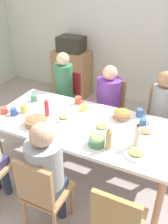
# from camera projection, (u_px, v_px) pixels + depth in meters

# --- Properties ---
(ground_plane) EXTENTS (6.94, 6.94, 0.00)m
(ground_plane) POSITION_uv_depth(u_px,v_px,m) (84.00, 170.00, 3.20)
(ground_plane) COLOR #A79A96
(wall_back) EXTENTS (6.02, 0.12, 2.60)m
(wall_back) POSITION_uv_depth(u_px,v_px,m) (139.00, 33.00, 4.28)
(wall_back) COLOR silver
(wall_back) RESTS_ON ground_plane
(dining_table) EXTENTS (2.18, 1.02, 0.74)m
(dining_table) POSITION_uv_depth(u_px,v_px,m) (84.00, 128.00, 2.86)
(dining_table) COLOR white
(dining_table) RESTS_ON ground_plane
(chair_0) EXTENTS (0.40, 0.40, 0.90)m
(chair_0) POSITION_uv_depth(u_px,v_px,m) (117.00, 222.00, 1.98)
(chair_0) COLOR tan
(chair_0) RESTS_ON ground_plane
(chair_1) EXTENTS (0.40, 0.40, 0.90)m
(chair_1) POSITION_uv_depth(u_px,v_px,m) (160.00, 117.00, 3.36)
(chair_1) COLOR #AB7F5A
(chair_1) RESTS_ON ground_plane
(person_1) EXTENTS (0.30, 0.30, 1.21)m
(person_1) POSITION_uv_depth(u_px,v_px,m) (161.00, 107.00, 3.18)
(person_1) COLOR #2E3C46
(person_1) RESTS_ON ground_plane
(chair_3) EXTENTS (0.40, 0.40, 0.90)m
(chair_3) POSITION_uv_depth(u_px,v_px,m) (110.00, 106.00, 3.63)
(chair_3) COLOR #B4754D
(chair_3) RESTS_ON ground_plane
(person_3) EXTENTS (0.34, 0.34, 1.17)m
(person_3) POSITION_uv_depth(u_px,v_px,m) (108.00, 97.00, 3.46)
(person_3) COLOR brown
(person_3) RESTS_ON ground_plane
(chair_4) EXTENTS (0.40, 0.40, 0.90)m
(chair_4) POSITION_uv_depth(u_px,v_px,m) (42.00, 191.00, 2.25)
(chair_4) COLOR #B2834F
(chair_4) RESTS_ON ground_plane
(person_4) EXTENTS (0.33, 0.33, 1.21)m
(person_4) POSITION_uv_depth(u_px,v_px,m) (46.00, 167.00, 2.21)
(person_4) COLOR #35394A
(person_4) RESTS_ON ground_plane
(chair_5) EXTENTS (0.40, 0.40, 0.90)m
(chair_5) POSITION_uv_depth(u_px,v_px,m) (67.00, 97.00, 3.90)
(chair_5) COLOR #B0312A
(chair_5) RESTS_ON ground_plane
(person_5) EXTENTS (0.30, 0.30, 1.25)m
(person_5) POSITION_uv_depth(u_px,v_px,m) (64.00, 86.00, 3.72)
(person_5) COLOR brown
(person_5) RESTS_ON ground_plane
(plate_0) EXTENTS (0.24, 0.24, 0.04)m
(plate_0) POSITION_uv_depth(u_px,v_px,m) (102.00, 127.00, 2.73)
(plate_0) COLOR silver
(plate_0) RESTS_ON dining_table
(plate_1) EXTENTS (0.25, 0.25, 0.04)m
(plate_1) POSITION_uv_depth(u_px,v_px,m) (145.00, 132.00, 2.66)
(plate_1) COLOR silver
(plate_1) RESTS_ON dining_table
(plate_2) EXTENTS (0.20, 0.20, 0.04)m
(plate_2) POSITION_uv_depth(u_px,v_px,m) (64.00, 118.00, 2.90)
(plate_2) COLOR silver
(plate_2) RESTS_ON dining_table
(plate_3) EXTENTS (0.25, 0.25, 0.04)m
(plate_3) POSITION_uv_depth(u_px,v_px,m) (136.00, 153.00, 2.35)
(plate_3) COLOR white
(plate_3) RESTS_ON dining_table
(bowl_0) EXTENTS (0.17, 0.17, 0.10)m
(bowl_0) POSITION_uv_depth(u_px,v_px,m) (97.00, 140.00, 2.46)
(bowl_0) COLOR #457950
(bowl_0) RESTS_ON dining_table
(bowl_1) EXTENTS (0.25, 0.25, 0.09)m
(bowl_1) POSITION_uv_depth(u_px,v_px,m) (36.00, 121.00, 2.78)
(bowl_1) COLOR olive
(bowl_1) RESTS_ON dining_table
(bowl_2) EXTENTS (0.21, 0.21, 0.10)m
(bowl_2) POSITION_uv_depth(u_px,v_px,m) (122.00, 114.00, 2.90)
(bowl_2) COLOR #926F48
(bowl_2) RESTS_ON dining_table
(cup_0) EXTENTS (0.12, 0.08, 0.09)m
(cup_0) POSITION_uv_depth(u_px,v_px,m) (14.00, 112.00, 2.96)
(cup_0) COLOR #3757A0
(cup_0) RESTS_ON dining_table
(cup_1) EXTENTS (0.13, 0.09, 0.08)m
(cup_1) POSITION_uv_depth(u_px,v_px,m) (4.00, 110.00, 3.00)
(cup_1) COLOR #D4553C
(cup_1) RESTS_ON dining_table
(cup_2) EXTENTS (0.11, 0.08, 0.10)m
(cup_2) POSITION_uv_depth(u_px,v_px,m) (24.00, 109.00, 3.02)
(cup_2) COLOR #E8CE50
(cup_2) RESTS_ON dining_table
(cup_3) EXTENTS (0.11, 0.08, 0.10)m
(cup_3) POSITION_uv_depth(u_px,v_px,m) (140.00, 113.00, 2.93)
(cup_3) COLOR #395FA7
(cup_3) RESTS_ON dining_table
(cup_4) EXTENTS (0.11, 0.08, 0.08)m
(cup_4) POSITION_uv_depth(u_px,v_px,m) (143.00, 122.00, 2.76)
(cup_4) COLOR #35629D
(cup_4) RESTS_ON dining_table
(cup_5) EXTENTS (0.12, 0.09, 0.09)m
(cup_5) POSITION_uv_depth(u_px,v_px,m) (78.00, 100.00, 3.21)
(cup_5) COLOR #C55135
(cup_5) RESTS_ON dining_table
(cup_6) EXTENTS (0.11, 0.07, 0.08)m
(cup_6) POSITION_uv_depth(u_px,v_px,m) (83.00, 108.00, 3.06)
(cup_6) COLOR #E9CB49
(cup_6) RESTS_ON dining_table
(cup_7) EXTENTS (0.12, 0.08, 0.09)m
(cup_7) POSITION_uv_depth(u_px,v_px,m) (34.00, 98.00, 3.28)
(cup_7) COLOR #4A8763
(cup_7) RESTS_ON dining_table
(bottle_0) EXTENTS (0.06, 0.06, 0.24)m
(bottle_0) POSITION_uv_depth(u_px,v_px,m) (47.00, 107.00, 2.91)
(bottle_0) COLOR red
(bottle_0) RESTS_ON dining_table
(bottle_1) EXTENTS (0.06, 0.06, 0.24)m
(bottle_1) POSITION_uv_depth(u_px,v_px,m) (109.00, 139.00, 2.38)
(bottle_1) COLOR tan
(bottle_1) RESTS_ON dining_table
(bottle_2) EXTENTS (0.07, 0.07, 0.25)m
(bottle_2) POSITION_uv_depth(u_px,v_px,m) (137.00, 136.00, 2.41)
(bottle_2) COLOR beige
(bottle_2) RESTS_ON dining_table
(side_cabinet) EXTENTS (0.70, 0.44, 0.90)m
(side_cabinet) POSITION_uv_depth(u_px,v_px,m) (72.00, 73.00, 4.92)
(side_cabinet) COLOR #A77C50
(side_cabinet) RESTS_ON ground_plane
(microwave) EXTENTS (0.48, 0.36, 0.28)m
(microwave) POSITION_uv_depth(u_px,v_px,m) (71.00, 44.00, 4.62)
(microwave) COLOR #2E2921
(microwave) RESTS_ON side_cabinet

